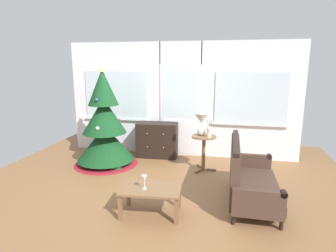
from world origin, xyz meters
name	(u,v)px	position (x,y,z in m)	size (l,w,h in m)	color
ground_plane	(158,192)	(0.00, 0.00, 0.00)	(6.76, 6.76, 0.00)	brown
back_wall_with_door	(180,100)	(0.00, 2.08, 1.28)	(5.20, 0.14, 2.55)	white
christmas_tree	(105,129)	(-1.40, 1.08, 0.74)	(1.33, 1.33, 2.04)	#4C331E
dresser_cabinet	(157,140)	(-0.47, 1.79, 0.39)	(0.92, 0.48, 0.78)	black
settee_sofa	(247,178)	(1.40, -0.01, 0.38)	(0.72, 1.58, 0.96)	black
side_table	(204,146)	(0.63, 1.16, 0.49)	(0.50, 0.48, 0.70)	brown
table_lamp	(201,121)	(0.57, 1.20, 0.98)	(0.28, 0.28, 0.44)	silver
flower_vase	(209,131)	(0.73, 1.10, 0.81)	(0.11, 0.10, 0.35)	beige
coffee_table	(151,192)	(0.08, -0.70, 0.33)	(0.88, 0.59, 0.39)	brown
wine_glass	(144,179)	(0.00, -0.75, 0.53)	(0.08, 0.08, 0.20)	silver
gift_box	(116,165)	(-1.06, 0.80, 0.09)	(0.18, 0.16, 0.18)	#266633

